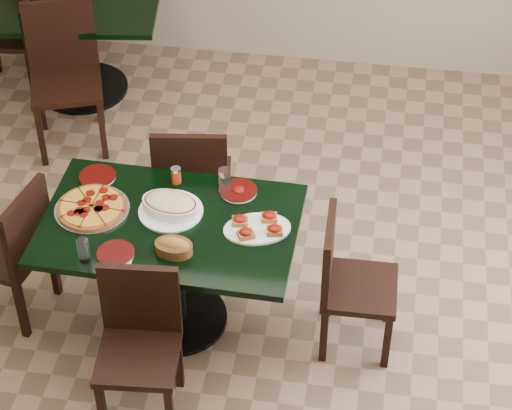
% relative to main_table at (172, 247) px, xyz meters
% --- Properties ---
extents(floor, '(5.50, 5.50, 0.00)m').
position_rel_main_table_xyz_m(floor, '(0.38, 0.11, -0.57)').
color(floor, '#88694E').
rests_on(floor, ground).
extents(room_shell, '(5.50, 5.50, 5.50)m').
position_rel_main_table_xyz_m(room_shell, '(1.40, 1.83, 0.60)').
color(room_shell, white).
rests_on(room_shell, floor).
extents(main_table, '(1.37, 0.90, 0.75)m').
position_rel_main_table_xyz_m(main_table, '(0.00, 0.00, 0.00)').
color(main_table, black).
rests_on(main_table, floor).
extents(back_table, '(1.33, 1.04, 0.75)m').
position_rel_main_table_xyz_m(back_table, '(-1.19, 2.17, -0.04)').
color(back_table, black).
rests_on(back_table, floor).
extents(chair_far, '(0.49, 0.49, 0.93)m').
position_rel_main_table_xyz_m(chair_far, '(-0.02, 0.64, -0.05)').
color(chair_far, black).
rests_on(chair_far, floor).
extents(chair_near, '(0.44, 0.44, 0.87)m').
position_rel_main_table_xyz_m(chair_near, '(-0.04, -0.57, -0.09)').
color(chair_near, black).
rests_on(chair_near, floor).
extents(chair_right, '(0.41, 0.41, 0.86)m').
position_rel_main_table_xyz_m(chair_right, '(0.95, 0.01, -0.09)').
color(chair_right, black).
rests_on(chair_right, floor).
extents(chair_left, '(0.50, 0.50, 0.89)m').
position_rel_main_table_xyz_m(chair_left, '(-0.87, -0.05, -0.07)').
color(chair_left, black).
rests_on(chair_left, floor).
extents(back_chair_near, '(0.60, 0.60, 1.01)m').
position_rel_main_table_xyz_m(back_chair_near, '(-1.10, 1.61, 0.00)').
color(back_chair_near, black).
rests_on(back_chair_near, floor).
extents(back_chair_left, '(0.47, 0.47, 0.92)m').
position_rel_main_table_xyz_m(back_chair_left, '(-1.62, 2.15, -0.05)').
color(back_chair_left, black).
rests_on(back_chair_left, floor).
extents(pepperoni_pizza, '(0.40, 0.40, 0.04)m').
position_rel_main_table_xyz_m(pepperoni_pizza, '(-0.43, 0.03, 0.20)').
color(pepperoni_pizza, silver).
rests_on(pepperoni_pizza, main_table).
extents(lasagna_casserole, '(0.35, 0.35, 0.09)m').
position_rel_main_table_xyz_m(lasagna_casserole, '(-0.01, 0.08, 0.23)').
color(lasagna_casserole, white).
rests_on(lasagna_casserole, main_table).
extents(bread_basket, '(0.20, 0.15, 0.09)m').
position_rel_main_table_xyz_m(bread_basket, '(0.07, -0.22, 0.22)').
color(bread_basket, brown).
rests_on(bread_basket, main_table).
extents(bruschetta_platter, '(0.41, 0.34, 0.05)m').
position_rel_main_table_xyz_m(bruschetta_platter, '(0.47, 0.01, 0.21)').
color(bruschetta_platter, white).
rests_on(bruschetta_platter, main_table).
extents(side_plate_near, '(0.20, 0.20, 0.02)m').
position_rel_main_table_xyz_m(side_plate_near, '(-0.22, -0.28, 0.19)').
color(side_plate_near, white).
rests_on(side_plate_near, main_table).
extents(side_plate_far_r, '(0.21, 0.21, 0.03)m').
position_rel_main_table_xyz_m(side_plate_far_r, '(0.32, 0.30, 0.19)').
color(side_plate_far_r, white).
rests_on(side_plate_far_r, main_table).
extents(side_plate_far_l, '(0.20, 0.20, 0.02)m').
position_rel_main_table_xyz_m(side_plate_far_l, '(-0.48, 0.30, 0.19)').
color(side_plate_far_l, white).
rests_on(side_plate_far_l, main_table).
extents(napkin_setting, '(0.16, 0.16, 0.01)m').
position_rel_main_table_xyz_m(napkin_setting, '(-0.20, -0.32, 0.18)').
color(napkin_setting, white).
rests_on(napkin_setting, main_table).
extents(water_glass_a, '(0.07, 0.07, 0.14)m').
position_rel_main_table_xyz_m(water_glass_a, '(0.24, 0.30, 0.25)').
color(water_glass_a, white).
rests_on(water_glass_a, main_table).
extents(water_glass_b, '(0.06, 0.06, 0.13)m').
position_rel_main_table_xyz_m(water_glass_b, '(-0.36, -0.34, 0.25)').
color(water_glass_b, white).
rests_on(water_glass_b, main_table).
extents(pepper_shaker, '(0.06, 0.06, 0.10)m').
position_rel_main_table_xyz_m(pepper_shaker, '(-0.04, 0.33, 0.23)').
color(pepper_shaker, '#A83311').
rests_on(pepper_shaker, main_table).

